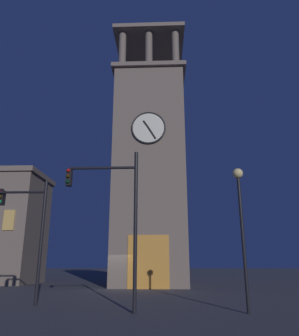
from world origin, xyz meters
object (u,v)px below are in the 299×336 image
(traffic_signal_far, at_px, (115,206))
(traffic_signal_mid, at_px, (24,222))
(street_lamp, at_px, (241,210))
(clocktower, at_px, (150,172))

(traffic_signal_far, bearing_deg, traffic_signal_mid, -24.34)
(traffic_signal_mid, height_order, street_lamp, traffic_signal_mid)
(clocktower, xyz_separation_m, traffic_signal_mid, (5.66, 14.08, -6.47))
(traffic_signal_far, height_order, street_lamp, traffic_signal_far)
(traffic_signal_mid, relative_size, street_lamp, 1.01)
(traffic_signal_mid, bearing_deg, clocktower, -111.91)
(traffic_signal_mid, bearing_deg, traffic_signal_far, 155.66)
(traffic_signal_mid, xyz_separation_m, traffic_signal_far, (-4.77, 2.16, 0.40))
(clocktower, relative_size, traffic_signal_mid, 4.51)
(clocktower, distance_m, traffic_signal_far, 17.35)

